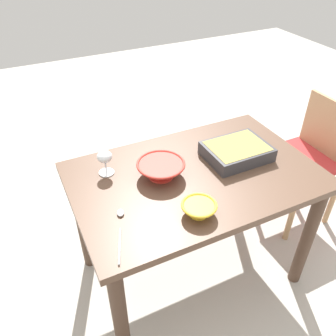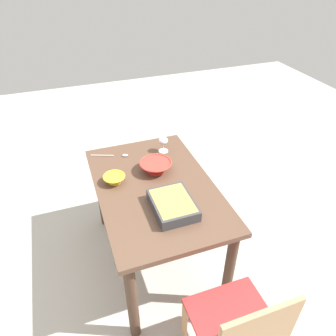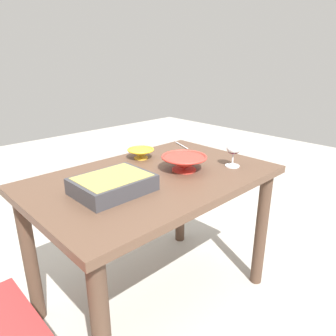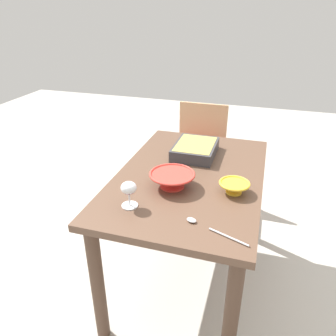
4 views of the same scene
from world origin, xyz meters
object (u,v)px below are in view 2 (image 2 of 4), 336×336
Objects in this scene: chair at (240,331)px; mixing_bowl at (114,179)px; small_bowl at (156,166)px; wine_glass at (163,142)px; serving_spoon at (116,155)px; dining_table at (155,199)px; casserole_dish at (173,204)px.

mixing_bowl is (1.06, 0.39, 0.30)m from chair.
wine_glass is at bearing -30.77° from small_bowl.
small_bowl reaches higher than serving_spoon.
wine_glass is (0.38, -0.19, 0.21)m from dining_table.
wine_glass reaches higher than mixing_bowl.
mixing_bowl is at bearing 96.08° from small_bowl.
wine_glass reaches higher than serving_spoon.
casserole_dish is (-0.26, -0.03, 0.16)m from dining_table.
mixing_bowl is 0.55× the size of serving_spoon.
chair is 1.44m from serving_spoon.
wine_glass is at bearing -2.22° from chair.
chair is 1.37m from wine_glass.
small_bowl is at bearing -19.65° from dining_table.
casserole_dish is at bearing 176.54° from small_bowl.
wine_glass is 0.83× the size of mixing_bowl.
mixing_bowl reaches higher than serving_spoon.
dining_table is 0.32m from mixing_bowl.
dining_table is 9.49× the size of wine_glass.
chair is at bearing 177.78° from wine_glass.
small_bowl is (0.16, -0.06, 0.16)m from dining_table.
wine_glass reaches higher than dining_table.
mixing_bowl is at bearing 20.01° from chair.
small_bowl is at bearing -83.92° from mixing_bowl.
wine_glass is 0.27m from small_bowl.
wine_glass is at bearing -99.11° from serving_spoon.
casserole_dish is 0.47m from mixing_bowl.
wine_glass reaches higher than casserole_dish.
chair is at bearing -170.98° from casserole_dish.
chair is 2.65× the size of casserole_dish.
wine_glass is 0.54× the size of small_bowl.
serving_spoon is (0.44, 0.17, 0.13)m from dining_table.
small_bowl reaches higher than dining_table.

